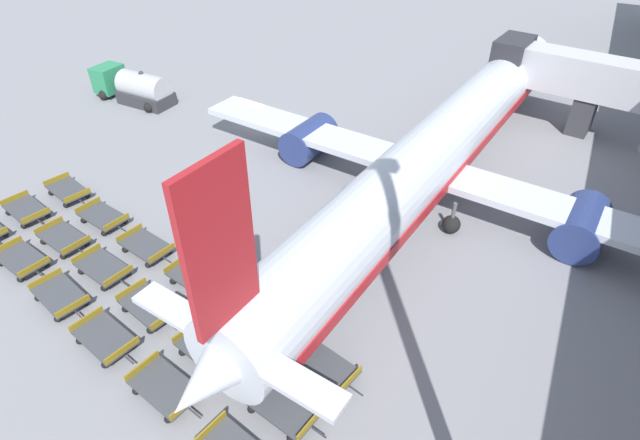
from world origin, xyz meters
TOP-DOWN VIEW (x-y plane):
  - ground_plane at (0.00, 0.00)m, footprint 500.00×500.00m
  - jet_bridge at (25.16, 11.00)m, footprint 16.27×5.86m
  - airplane at (15.53, -2.71)m, footprint 35.37×45.22m
  - fuel_tanker_primary at (-12.33, -0.83)m, footprint 7.79×3.41m
  - baggage_dolly_row_near_col_b at (-2.05, -20.47)m, footprint 3.82×2.19m
  - baggage_dolly_row_near_col_c at (2.12, -21.40)m, footprint 3.83×2.40m
  - baggage_dolly_row_near_col_d at (6.21, -22.31)m, footprint 3.83×2.30m
  - baggage_dolly_row_near_col_e at (10.47, -23.07)m, footprint 3.83×2.24m
  - baggage_dolly_row_mid_a_col_a at (-5.92, -17.23)m, footprint 3.83×2.36m
  - baggage_dolly_row_mid_a_col_b at (-1.54, -18.11)m, footprint 3.83×2.23m
  - baggage_dolly_row_mid_a_col_c at (2.44, -18.88)m, footprint 3.82×2.22m
  - baggage_dolly_row_mid_a_col_d at (6.63, -19.87)m, footprint 3.83×2.35m
  - baggage_dolly_row_mid_a_col_e at (10.90, -20.62)m, footprint 3.83×2.32m
  - baggage_dolly_row_mid_a_col_f at (15.29, -21.51)m, footprint 3.82×2.21m
  - baggage_dolly_row_mid_b_col_a at (-5.42, -14.49)m, footprint 3.83×2.44m
  - baggage_dolly_row_mid_b_col_b at (-1.11, -15.55)m, footprint 3.82×2.18m
  - baggage_dolly_row_mid_b_col_c at (3.22, -16.44)m, footprint 3.83×2.23m
  - baggage_dolly_row_mid_b_col_d at (7.39, -17.17)m, footprint 3.82×2.21m
  - baggage_dolly_row_mid_b_col_e at (11.46, -18.15)m, footprint 3.83×2.25m
  - baggage_dolly_row_mid_b_col_f at (15.84, -19.05)m, footprint 3.83×2.36m

SIDE VIEW (x-z plane):
  - ground_plane at x=0.00m, z-range 0.00..0.00m
  - baggage_dolly_row_near_col_b at x=-2.05m, z-range 0.03..0.95m
  - baggage_dolly_row_near_col_c at x=2.12m, z-range 0.03..0.95m
  - baggage_dolly_row_near_col_d at x=6.21m, z-range 0.03..0.95m
  - baggage_dolly_row_near_col_e at x=10.47m, z-range 0.03..0.95m
  - baggage_dolly_row_mid_a_col_a at x=-5.92m, z-range 0.03..0.95m
  - baggage_dolly_row_mid_a_col_b at x=-1.54m, z-range 0.03..0.95m
  - baggage_dolly_row_mid_a_col_c at x=2.44m, z-range 0.03..0.95m
  - baggage_dolly_row_mid_a_col_d at x=6.63m, z-range 0.03..0.95m
  - baggage_dolly_row_mid_a_col_e at x=10.90m, z-range 0.03..0.95m
  - baggage_dolly_row_mid_a_col_f at x=15.29m, z-range 0.03..0.95m
  - baggage_dolly_row_mid_b_col_a at x=-5.42m, z-range 0.03..0.95m
  - baggage_dolly_row_mid_b_col_b at x=-1.11m, z-range 0.03..0.95m
  - baggage_dolly_row_mid_b_col_c at x=3.22m, z-range 0.03..0.95m
  - baggage_dolly_row_mid_b_col_d at x=7.39m, z-range 0.03..0.95m
  - baggage_dolly_row_mid_b_col_e at x=11.46m, z-range 0.03..0.95m
  - baggage_dolly_row_mid_b_col_f at x=15.84m, z-range 0.03..0.95m
  - fuel_tanker_primary at x=-12.33m, z-range -0.23..2.79m
  - airplane at x=15.53m, z-range -2.87..8.70m
  - jet_bridge at x=25.16m, z-range 0.64..6.96m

